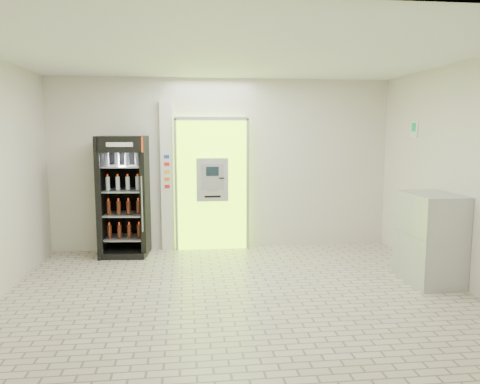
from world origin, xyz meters
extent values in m
plane|color=beige|center=(0.00, 0.00, 0.00)|extent=(6.00, 6.00, 0.00)
plane|color=beige|center=(0.00, 2.50, 1.50)|extent=(6.00, 0.00, 6.00)
plane|color=beige|center=(0.00, -2.50, 1.50)|extent=(6.00, 0.00, 6.00)
plane|color=beige|center=(3.00, 0.00, 1.50)|extent=(0.00, 5.00, 5.00)
plane|color=white|center=(0.00, 0.00, 3.00)|extent=(6.00, 6.00, 0.00)
cube|color=#9FFF0D|center=(-0.20, 2.43, 1.15)|extent=(1.20, 0.12, 2.30)
cube|color=gray|center=(-0.20, 2.36, 2.30)|extent=(1.28, 0.04, 0.06)
cube|color=gray|center=(-0.83, 2.36, 1.15)|extent=(0.04, 0.04, 2.30)
cube|color=gray|center=(0.43, 2.36, 1.15)|extent=(0.04, 0.04, 2.30)
cube|color=black|center=(-0.10, 2.38, 0.50)|extent=(0.62, 0.01, 0.67)
cube|color=black|center=(-0.54, 2.38, 1.98)|extent=(0.22, 0.01, 0.18)
cube|color=#ACAFB4|center=(-0.20, 2.32, 1.25)|extent=(0.55, 0.12, 0.75)
cube|color=black|center=(-0.20, 2.25, 1.40)|extent=(0.22, 0.01, 0.16)
cube|color=gray|center=(-0.20, 2.25, 1.12)|extent=(0.16, 0.01, 0.12)
cube|color=black|center=(-0.04, 2.25, 1.28)|extent=(0.09, 0.01, 0.02)
cube|color=black|center=(-0.20, 2.25, 0.96)|extent=(0.28, 0.01, 0.03)
cube|color=silver|center=(-0.98, 2.45, 1.30)|extent=(0.22, 0.10, 2.60)
cube|color=#193FB2|center=(-0.98, 2.40, 1.65)|extent=(0.09, 0.01, 0.06)
cube|color=red|center=(-0.98, 2.40, 1.52)|extent=(0.09, 0.01, 0.06)
cube|color=yellow|center=(-0.98, 2.40, 1.39)|extent=(0.09, 0.01, 0.06)
cube|color=orange|center=(-0.98, 2.40, 1.26)|extent=(0.09, 0.01, 0.06)
cube|color=red|center=(-0.98, 2.40, 1.13)|extent=(0.09, 0.01, 0.06)
cube|color=black|center=(-1.69, 2.15, 1.00)|extent=(0.82, 0.75, 2.01)
cube|color=black|center=(-1.69, 2.46, 1.00)|extent=(0.75, 0.12, 2.01)
cube|color=#B12709|center=(-1.69, 1.81, 1.88)|extent=(0.74, 0.08, 0.24)
cube|color=white|center=(-1.69, 1.81, 1.88)|extent=(0.42, 0.04, 0.07)
cube|color=black|center=(-1.69, 2.15, 0.05)|extent=(0.82, 0.75, 0.10)
cylinder|color=gray|center=(-1.36, 1.79, 0.92)|extent=(0.03, 0.03, 0.90)
cube|color=gray|center=(-1.69, 2.15, 0.30)|extent=(0.69, 0.64, 0.02)
cube|color=gray|center=(-1.69, 2.15, 0.70)|extent=(0.69, 0.64, 0.02)
cube|color=gray|center=(-1.69, 2.15, 1.10)|extent=(0.69, 0.64, 0.02)
cube|color=gray|center=(-1.69, 2.15, 1.51)|extent=(0.69, 0.64, 0.02)
cube|color=#ACAFB4|center=(2.68, 0.20, 0.62)|extent=(0.63, 0.94, 1.24)
cube|color=gray|center=(2.37, 0.20, 0.68)|extent=(0.01, 0.91, 0.01)
cube|color=white|center=(2.99, 1.40, 2.12)|extent=(0.02, 0.22, 0.26)
cube|color=#0B833E|center=(2.98, 1.40, 2.15)|extent=(0.00, 0.14, 0.14)
camera|label=1|loc=(-0.65, -5.76, 2.10)|focal=35.00mm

